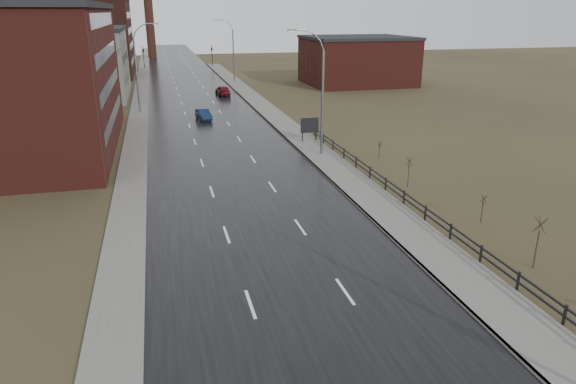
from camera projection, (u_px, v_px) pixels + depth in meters
road at (203, 113)px, 67.92m from camera, size 14.00×300.00×0.06m
sidewalk_right at (323, 157)px, 47.05m from camera, size 3.20×180.00×0.18m
curb_right at (307, 158)px, 46.70m from camera, size 0.16×180.00×0.18m
sidewalk_left at (139, 115)px, 66.00m from camera, size 2.40×260.00×0.12m
warehouse_mid at (71, 63)px, 78.45m from camera, size 16.32×20.40×10.50m
warehouse_far at (64, 37)px, 103.87m from camera, size 26.52×24.48×15.50m
building_right at (357, 60)px, 93.65m from camera, size 18.36×16.32×8.50m
smokestack at (148, 1)px, 143.62m from camera, size 2.70×2.70×30.70m
streetlight_right_mid at (319, 93)px, 46.03m from camera, size 3.36×0.28×11.35m
streetlight_left at (138, 68)px, 66.02m from camera, size 3.36×0.28×11.35m
streetlight_right_far at (232, 50)px, 95.37m from camera, size 3.36×0.28×11.35m
guardrail at (431, 215)px, 31.99m from camera, size 0.10×53.05×1.10m
shrub_c at (538, 241)px, 26.45m from camera, size 0.68×0.71×2.88m
shrub_d at (483, 208)px, 32.46m from camera, size 0.45×0.47×1.87m
shrub_e at (409, 171)px, 38.92m from camera, size 0.57×0.60×2.41m
shrub_f at (379, 149)px, 46.82m from camera, size 0.38×0.40×1.58m
billboard at (310, 126)px, 52.06m from camera, size 1.89×0.17×2.58m
traffic_light_left at (143, 48)px, 119.37m from camera, size 0.58×2.73×5.30m
traffic_light_right at (212, 47)px, 123.08m from camera, size 0.58×2.73×5.30m
car_near at (203, 115)px, 63.32m from camera, size 1.85×4.07×1.30m
car_far at (223, 91)px, 81.76m from camera, size 2.18×4.73×1.57m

